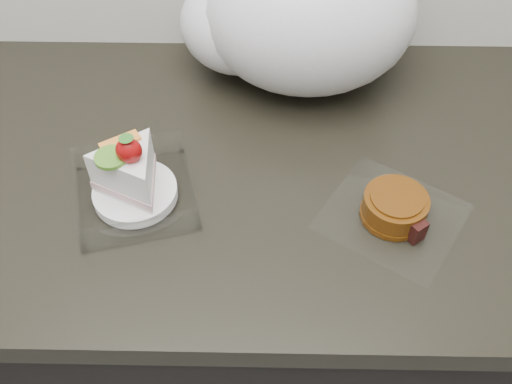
{
  "coord_description": "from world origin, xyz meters",
  "views": [
    {
      "loc": [
        0.15,
        1.07,
        1.54
      ],
      "look_at": [
        0.14,
        1.59,
        0.94
      ],
      "focal_mm": 40.0,
      "sensor_mm": 36.0,
      "label": 1
    }
  ],
  "objects": [
    {
      "name": "counter",
      "position": [
        0.0,
        1.69,
        0.45
      ],
      "size": [
        2.04,
        0.64,
        0.9
      ],
      "color": "black",
      "rests_on": "ground"
    },
    {
      "name": "plastic_bag",
      "position": [
        0.2,
        1.9,
        1.03
      ],
      "size": [
        0.4,
        0.28,
        0.32
      ],
      "rotation": [
        0.0,
        0.0,
        0.03
      ],
      "color": "white",
      "rests_on": "counter"
    },
    {
      "name": "cake_tray",
      "position": [
        -0.04,
        1.61,
        0.93
      ],
      "size": [
        0.2,
        0.2,
        0.13
      ],
      "rotation": [
        0.0,
        0.0,
        0.26
      ],
      "color": "white",
      "rests_on": "counter"
    },
    {
      "name": "mooncake_wrap",
      "position": [
        0.33,
        1.58,
        0.92
      ],
      "size": [
        0.24,
        0.24,
        0.04
      ],
      "rotation": [
        0.0,
        0.0,
        -0.4
      ],
      "color": "white",
      "rests_on": "counter"
    }
  ]
}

